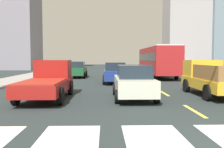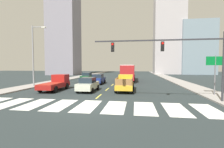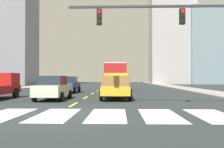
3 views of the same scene
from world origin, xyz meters
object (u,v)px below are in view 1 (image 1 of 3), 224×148
at_px(sedan_near_left, 115,73).
at_px(sedan_near_right, 134,82).
at_px(pickup_stakebed, 210,78).
at_px(pickup_dark, 49,80).
at_px(sedan_far, 77,70).
at_px(city_bus, 157,59).

relative_size(sedan_near_left, sedan_near_right, 1.00).
relative_size(pickup_stakebed, sedan_near_right, 1.18).
height_order(pickup_stakebed, pickup_dark, same).
bearing_deg(sedan_near_right, pickup_stakebed, 18.62).
bearing_deg(sedan_near_right, pickup_dark, 177.05).
relative_size(pickup_dark, sedan_near_left, 1.18).
height_order(pickup_dark, sedan_far, pickup_dark).
relative_size(city_bus, sedan_near_right, 2.45).
relative_size(sedan_near_left, sedan_far, 1.00).
relative_size(pickup_stakebed, sedan_far, 1.18).
distance_m(sedan_near_left, sedan_near_right, 8.07).
relative_size(pickup_stakebed, city_bus, 0.48).
xyz_separation_m(city_bus, sedan_near_left, (-4.93, -6.45, -1.09)).
bearing_deg(city_bus, pickup_stakebed, -90.31).
bearing_deg(city_bus, sedan_near_right, -107.65).
height_order(pickup_dark, sedan_near_right, pickup_dark).
xyz_separation_m(sedan_near_left, sedan_far, (-3.86, 6.14, 0.00)).
distance_m(pickup_dark, city_bus, 16.56).
height_order(city_bus, sedan_far, city_bus).
xyz_separation_m(sedan_near_right, sedan_far, (-4.49, 14.19, 0.00)).
xyz_separation_m(pickup_stakebed, sedan_far, (-8.98, 12.91, -0.08)).
height_order(sedan_near_right, sedan_far, same).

